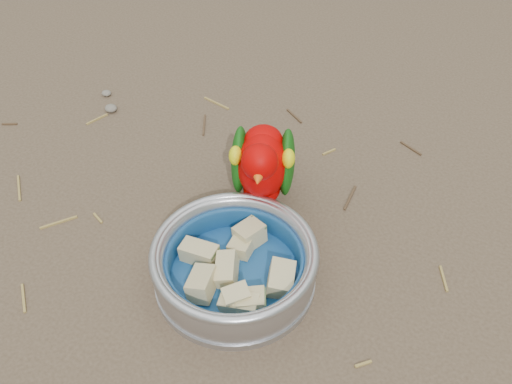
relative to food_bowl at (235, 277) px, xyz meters
The scene contains 6 objects.
ground 0.08m from the food_bowl, 146.46° to the right, with size 60.00×60.00×0.00m, color brown.
food_bowl is the anchor object (origin of this frame).
bowl_wall 0.03m from the food_bowl, ahead, with size 0.20×0.20×0.04m, color #B2B2BA, non-canonical shape.
fruit_wedges 0.02m from the food_bowl, 135.00° to the right, with size 0.12×0.12×0.03m, color #CCB881, non-canonical shape.
lory_parrot 0.15m from the food_bowl, 101.65° to the left, with size 0.09×0.18×0.15m, color #B90000, non-canonical shape.
ground_debris 0.07m from the food_bowl, 146.20° to the left, with size 0.90×0.80×0.01m, color olive, non-canonical shape.
Camera 1 is at (0.29, -0.35, 0.58)m, focal length 40.00 mm.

